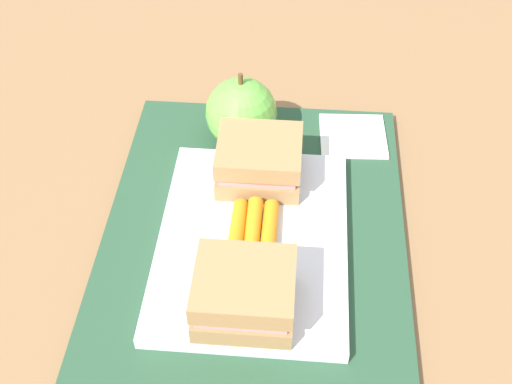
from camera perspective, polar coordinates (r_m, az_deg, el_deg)
ground_plane at (r=0.64m, az=-0.09°, el=-3.44°), size 2.40×2.40×0.00m
lunchbag_mat at (r=0.63m, az=-0.09°, el=-3.15°), size 0.36×0.28×0.01m
food_tray at (r=0.61m, az=-0.28°, el=-4.22°), size 0.23×0.17×0.01m
sandwich_half_left at (r=0.54m, az=-1.00°, el=-8.60°), size 0.07×0.08×0.04m
sandwich_half_right at (r=0.64m, az=0.29°, el=2.69°), size 0.07×0.08×0.04m
carrot_sticks_bundle at (r=0.60m, az=-0.24°, el=-3.51°), size 0.08×0.04×0.02m
apple at (r=0.69m, az=-1.26°, el=6.76°), size 0.07×0.07×0.09m
paper_napkin at (r=0.73m, az=8.25°, el=4.75°), size 0.07×0.07×0.00m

